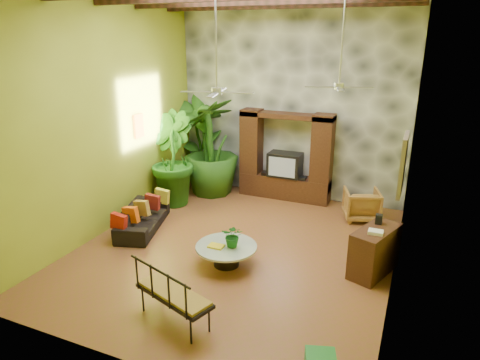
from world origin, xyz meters
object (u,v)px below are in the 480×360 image
at_px(ceiling_fan_back, 340,75).
at_px(sofa, 143,218).
at_px(tall_plant_c, 211,147).
at_px(tall_plant_b, 171,159).
at_px(iron_bench, 171,292).
at_px(entertainment_center, 285,163).
at_px(wicker_armchair, 361,204).
at_px(tall_plant_a, 198,140).
at_px(coffee_table, 226,252).
at_px(side_console, 374,251).
at_px(ceiling_fan_front, 217,79).

distance_m(ceiling_fan_back, sofa, 5.14).
distance_m(ceiling_fan_back, tall_plant_c, 4.38).
relative_size(tall_plant_b, iron_bench, 1.69).
bearing_deg(entertainment_center, iron_bench, -89.26).
relative_size(wicker_armchair, tall_plant_a, 0.30).
bearing_deg(entertainment_center, ceiling_fan_back, -50.43).
distance_m(wicker_armchair, coffee_table, 3.76).
relative_size(iron_bench, side_console, 1.28).
height_order(sofa, iron_bench, iron_bench).
bearing_deg(coffee_table, wicker_armchair, 57.74).
bearing_deg(wicker_armchair, entertainment_center, -35.89).
bearing_deg(coffee_table, sofa, 163.60).
bearing_deg(iron_bench, ceiling_fan_front, 115.96).
bearing_deg(tall_plant_b, tall_plant_a, 90.80).
bearing_deg(side_console, ceiling_fan_front, -149.81).
distance_m(ceiling_fan_back, side_console, 3.33).
distance_m(entertainment_center, iron_bench, 5.74).
bearing_deg(side_console, coffee_table, -142.85).
bearing_deg(ceiling_fan_front, sofa, 168.71).
bearing_deg(ceiling_fan_back, wicker_armchair, 69.46).
bearing_deg(tall_plant_a, coffee_table, -55.39).
height_order(coffee_table, side_console, side_console).
xyz_separation_m(wicker_armchair, side_console, (0.56, -2.38, 0.07)).
bearing_deg(sofa, iron_bench, -154.52).
height_order(entertainment_center, coffee_table, entertainment_center).
xyz_separation_m(ceiling_fan_back, wicker_armchair, (0.49, 1.30, -3.04)).
height_order(ceiling_fan_back, wicker_armchair, ceiling_fan_back).
height_order(tall_plant_c, side_console, tall_plant_c).
height_order(ceiling_fan_back, iron_bench, ceiling_fan_back).
bearing_deg(tall_plant_b, ceiling_fan_back, -6.27).
distance_m(sofa, tall_plant_a, 3.32).
distance_m(tall_plant_a, coffee_table, 4.78).
bearing_deg(side_console, wicker_armchair, 123.12).
distance_m(ceiling_fan_back, iron_bench, 4.98).
bearing_deg(sofa, tall_plant_c, -24.61).
bearing_deg(coffee_table, entertainment_center, 91.19).
distance_m(sofa, tall_plant_c, 2.89).
distance_m(tall_plant_a, side_console, 6.10).
relative_size(wicker_armchair, coffee_table, 0.69).
relative_size(ceiling_fan_front, iron_bench, 1.34).
distance_m(tall_plant_b, side_console, 5.47).
bearing_deg(tall_plant_b, tall_plant_c, 59.60).
bearing_deg(coffee_table, tall_plant_a, 124.61).
xyz_separation_m(entertainment_center, tall_plant_b, (-2.54, -1.48, 0.21)).
bearing_deg(tall_plant_c, tall_plant_b, -120.40).
bearing_deg(entertainment_center, sofa, -126.42).
distance_m(sofa, tall_plant_b, 1.89).
xyz_separation_m(sofa, side_console, (4.95, 0.10, 0.17)).
relative_size(ceiling_fan_back, iron_bench, 1.34).
height_order(ceiling_fan_front, iron_bench, ceiling_fan_front).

